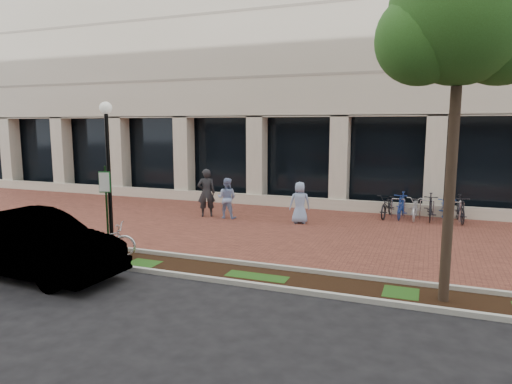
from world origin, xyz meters
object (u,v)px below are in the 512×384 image
(street_tree, at_px, (463,23))
(bike_rack_cluster, at_px, (422,207))
(pedestrian_left, at_px, (206,193))
(pedestrian_right, at_px, (300,203))
(sedan_near_curb, at_px, (32,244))
(bollard, at_px, (460,211))
(pedestrian_mid, at_px, (227,198))
(lamppost, at_px, (109,168))
(parking_sign, at_px, (106,199))
(locked_bicycle, at_px, (103,240))

(street_tree, xyz_separation_m, bike_rack_cluster, (-0.67, 8.90, -5.32))
(pedestrian_left, distance_m, bike_rack_cluster, 8.81)
(pedestrian_right, bearing_deg, sedan_near_curb, 38.98)
(pedestrian_left, xyz_separation_m, sedan_near_curb, (-0.68, -8.29, -0.19))
(bollard, distance_m, bike_rack_cluster, 1.40)
(street_tree, bearing_deg, sedan_near_curb, -168.94)
(pedestrian_mid, xyz_separation_m, bike_rack_cluster, (7.50, 2.52, -0.32))
(bollard, bearing_deg, lamppost, -140.74)
(pedestrian_left, height_order, pedestrian_mid, pedestrian_left)
(lamppost, xyz_separation_m, sedan_near_curb, (-0.40, -2.57, -1.71))
(lamppost, relative_size, bike_rack_cluster, 1.26)
(bollard, height_order, bike_rack_cluster, bike_rack_cluster)
(parking_sign, xyz_separation_m, pedestrian_left, (0.22, 5.98, -0.65))
(locked_bicycle, height_order, pedestrian_left, pedestrian_left)
(locked_bicycle, height_order, pedestrian_mid, pedestrian_mid)
(sedan_near_curb, bearing_deg, pedestrian_mid, -7.87)
(parking_sign, height_order, pedestrian_right, parking_sign)
(pedestrian_mid, distance_m, sedan_near_curb, 8.45)
(sedan_near_curb, bearing_deg, pedestrian_left, -1.57)
(pedestrian_mid, bearing_deg, pedestrian_left, -3.34)
(locked_bicycle, relative_size, pedestrian_right, 1.18)
(pedestrian_right, relative_size, sedan_near_curb, 0.33)
(pedestrian_left, relative_size, pedestrian_mid, 1.21)
(locked_bicycle, bearing_deg, bike_rack_cluster, -63.42)
(locked_bicycle, bearing_deg, pedestrian_mid, -28.78)
(pedestrian_mid, bearing_deg, locked_bicycle, 77.04)
(pedestrian_left, relative_size, bike_rack_cluster, 0.56)
(locked_bicycle, distance_m, pedestrian_right, 7.64)
(street_tree, bearing_deg, parking_sign, 177.51)
(pedestrian_mid, bearing_deg, street_tree, 138.40)
(locked_bicycle, distance_m, bollard, 13.33)
(parking_sign, distance_m, street_tree, 10.23)
(lamppost, xyz_separation_m, street_tree, (9.39, -0.66, 3.31))
(bike_rack_cluster, bearing_deg, bollard, 3.59)
(lamppost, distance_m, pedestrian_right, 7.43)
(parking_sign, bearing_deg, locked_bicycle, -94.02)
(lamppost, relative_size, locked_bicycle, 2.32)
(lamppost, xyz_separation_m, pedestrian_right, (4.27, 5.83, -1.71))
(locked_bicycle, bearing_deg, lamppost, -3.49)
(street_tree, height_order, bike_rack_cluster, street_tree)
(pedestrian_mid, height_order, sedan_near_curb, pedestrian_mid)
(locked_bicycle, bearing_deg, street_tree, -109.77)
(locked_bicycle, height_order, bollard, locked_bicycle)
(locked_bicycle, xyz_separation_m, bollard, (9.94, 8.87, -0.05))
(lamppost, height_order, pedestrian_right, lamppost)
(locked_bicycle, bearing_deg, parking_sign, -2.46)
(lamppost, height_order, pedestrian_mid, lamppost)
(street_tree, xyz_separation_m, sedan_near_curb, (-9.79, -1.91, -5.02))
(pedestrian_mid, bearing_deg, lamppost, 74.40)
(lamppost, bearing_deg, street_tree, -4.03)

